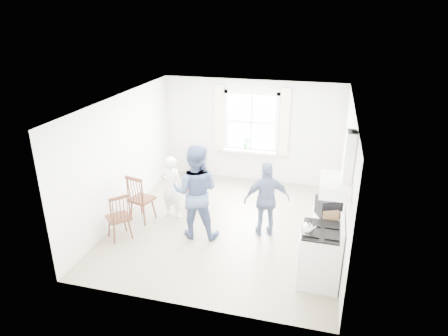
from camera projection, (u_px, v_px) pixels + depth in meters
The scene contains 16 objects.
room_shell at pixel (227, 167), 7.82m from camera, with size 4.62×5.12×2.64m.
window_assembly at pixel (251, 126), 9.95m from camera, with size 1.88×0.24×1.70m.
range_hood at pixel (340, 176), 5.89m from camera, with size 0.45×0.76×0.94m.
shelf_unit at pixel (197, 162), 10.57m from camera, with size 0.40×0.30×0.80m, color gray.
gas_stove at pixel (320, 255), 6.46m from camera, with size 0.68×0.76×1.12m.
kettle at pixel (307, 229), 6.14m from camera, with size 0.20×0.20×0.28m.
low_cabinet at pixel (325, 235), 7.08m from camera, with size 0.50×0.55×0.90m, color white.
stereo_stack at pixel (329, 206), 6.78m from camera, with size 0.47×0.45×0.33m.
cardboard_box at pixel (330, 214), 6.70m from camera, with size 0.27×0.19×0.17m, color #956D48.
windsor_chair_a at pixel (198, 188), 8.61m from camera, with size 0.55×0.55×0.95m.
windsor_chair_b at pixel (138, 194), 8.20m from camera, with size 0.54×0.53×1.05m.
windsor_chair_c at pixel (120, 213), 7.55m from camera, with size 0.57×0.57×0.98m.
person_left at pixel (172, 187), 8.39m from camera, with size 0.51×0.51×1.39m, color white.
person_mid at pixel (196, 192), 7.61m from camera, with size 0.91×0.91×1.88m, color #44537F.
person_right at pixel (267, 200), 7.69m from camera, with size 0.89×0.89×1.53m, color navy.
potted_plant at pixel (246, 144), 10.06m from camera, with size 0.18×0.18×0.33m, color #35773B.
Camera 1 is at (1.79, -7.03, 4.22)m, focal length 32.00 mm.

